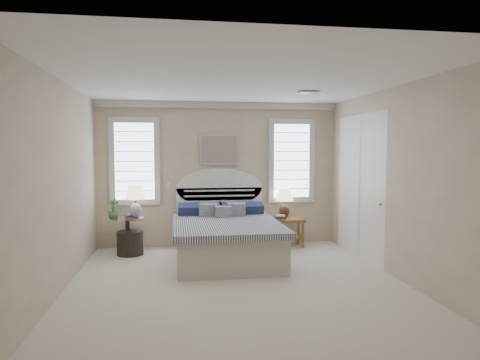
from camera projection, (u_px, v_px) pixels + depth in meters
name	position (u px, v px, depth m)	size (l,w,h in m)	color
floor	(238.00, 285.00, 5.71)	(4.50, 5.00, 0.01)	beige
ceiling	(238.00, 81.00, 5.52)	(4.50, 5.00, 0.01)	white
wall_back	(219.00, 174.00, 8.08)	(4.50, 0.02, 2.70)	tan
wall_left	(58.00, 187.00, 5.28)	(0.02, 5.00, 2.70)	tan
wall_right	(398.00, 183.00, 5.94)	(0.02, 5.00, 2.70)	tan
crown_molding	(219.00, 105.00, 7.95)	(4.50, 0.08, 0.12)	silver
hvac_vent	(309.00, 92.00, 6.49)	(0.30, 0.20, 0.02)	#B2B2B2
switch_plate	(168.00, 185.00, 7.94)	(0.08, 0.01, 0.12)	silver
window_left	(135.00, 161.00, 7.81)	(0.90, 0.06, 1.60)	#C7DFFC
window_right	(291.00, 161.00, 8.25)	(0.90, 0.06, 1.60)	#C7DFFC
painting	(219.00, 149.00, 8.01)	(0.74, 0.04, 0.58)	silver
closet_door	(360.00, 186.00, 7.14)	(0.02, 1.80, 2.40)	white
bed	(225.00, 235.00, 7.12)	(1.72, 2.28, 1.47)	#B5B09F
side_table_left	(128.00, 232.00, 7.46)	(0.56, 0.56, 0.63)	black
nightstand_right	(290.00, 226.00, 7.99)	(0.50, 0.40, 0.53)	olive
floor_pot	(130.00, 243.00, 7.37)	(0.45, 0.45, 0.41)	black
lamp_left	(135.00, 198.00, 7.41)	(0.41, 0.41, 0.57)	silver
lamp_right	(284.00, 200.00, 8.10)	(0.41, 0.41, 0.56)	black
potted_plant	(113.00, 209.00, 7.28)	(0.19, 0.19, 0.34)	#30732E
books_left	(132.00, 216.00, 7.41)	(0.23, 0.20, 0.05)	#A2282A
books_right	(280.00, 217.00, 7.90)	(0.19, 0.14, 0.08)	#A2282A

